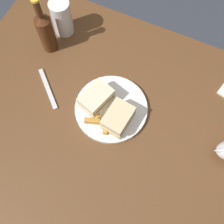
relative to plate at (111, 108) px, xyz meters
The scene contains 11 objects.
ground_plane 0.73m from the plate, 57.49° to the right, with size 6.00×6.00×0.00m, color #333842.
dining_table 0.37m from the plate, 57.49° to the right, with size 1.24×0.93×0.72m, color brown.
plate is the anchor object (origin of this frame).
sandwich_half_left 0.07m from the plate, behind, with size 0.11×0.13×0.07m.
sandwich_half_right 0.07m from the plate, 38.33° to the right, with size 0.09×0.12×0.06m.
potato_wedge_front 0.09m from the plate, 115.02° to the right, with size 0.05×0.02×0.02m, color #B77F33.
potato_wedge_middle 0.07m from the plate, 129.49° to the right, with size 0.04×0.02×0.02m, color gold.
potato_wedge_back 0.09m from the plate, 77.48° to the right, with size 0.04×0.02×0.02m, color gold.
pint_glass 0.41m from the plate, 143.23° to the left, with size 0.08×0.08×0.15m.
cider_bottle 0.38m from the plate, 156.39° to the left, with size 0.06×0.06×0.25m.
fork 0.25m from the plate, behind, with size 0.18×0.02×0.01m, color silver.
Camera 1 is at (0.14, -0.31, 1.63)m, focal length 43.36 mm.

